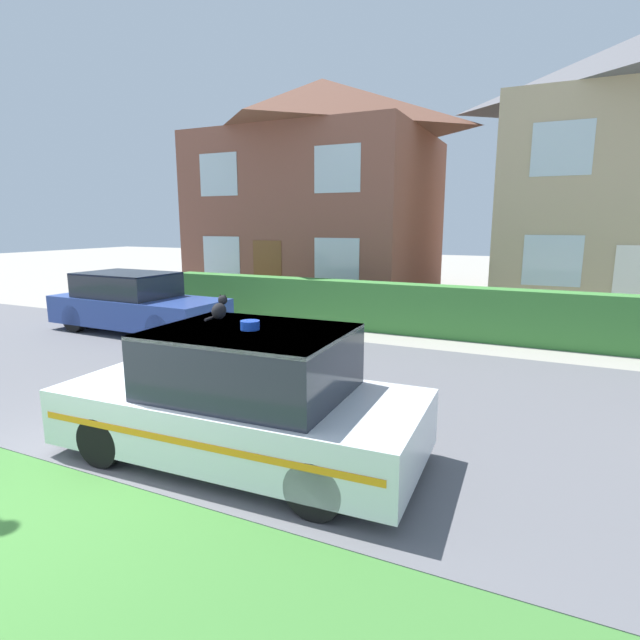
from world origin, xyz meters
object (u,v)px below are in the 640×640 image
at_px(police_car, 244,398).
at_px(neighbour_car_near, 135,303).
at_px(house_left, 322,189).
at_px(wheelie_bin, 577,322).
at_px(cat, 220,309).
at_px(house_right, 633,176).

distance_m(police_car, neighbour_car_near, 7.65).
xyz_separation_m(house_left, wheelie_bin, (8.27, -4.80, -3.27)).
bearing_deg(cat, wheelie_bin, -33.10).
xyz_separation_m(police_car, neighbour_car_near, (-6.17, 4.52, -0.00)).
relative_size(house_left, house_right, 1.00).
relative_size(police_car, wheelie_bin, 3.82).
bearing_deg(house_left, house_right, 2.20).
bearing_deg(police_car, neighbour_car_near, -38.45).
distance_m(cat, wheelie_bin, 8.45).
bearing_deg(wheelie_bin, house_left, 156.69).
height_order(house_right, wheelie_bin, house_right).
distance_m(house_right, wheelie_bin, 6.30).
relative_size(cat, wheelie_bin, 0.28).
xyz_separation_m(police_car, cat, (-0.25, -0.05, 1.00)).
xyz_separation_m(cat, wheelie_bin, (3.80, 7.46, -1.15)).
bearing_deg(wheelie_bin, police_car, -108.81).
bearing_deg(police_car, house_left, -71.09).
height_order(neighbour_car_near, house_left, house_left).
bearing_deg(house_left, wheelie_bin, -30.11).
height_order(house_left, wheelie_bin, house_left).
distance_m(police_car, house_right, 13.85).
bearing_deg(house_right, neighbour_car_near, -143.76).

